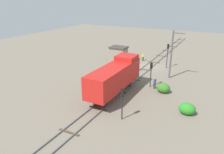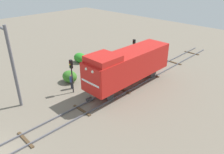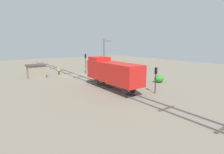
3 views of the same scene
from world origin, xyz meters
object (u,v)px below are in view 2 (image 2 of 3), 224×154
locomotive (128,64)px  worker_by_signal (71,80)px  traffic_signal_mid (71,70)px  catenary_mast (13,66)px  traffic_signal_far (134,48)px

locomotive → worker_by_signal: bearing=-132.6°
worker_by_signal → traffic_signal_mid: bearing=129.4°
locomotive → catenary_mast: bearing=-116.7°
worker_by_signal → catenary_mast: catenary_mast is taller
traffic_signal_mid → catenary_mast: catenary_mast is taller
locomotive → traffic_signal_far: size_ratio=3.15×
locomotive → traffic_signal_mid: locomotive is taller
traffic_signal_far → catenary_mast: size_ratio=0.47×
locomotive → catenary_mast: catenary_mast is taller
traffic_signal_mid → catenary_mast: 5.58m
traffic_signal_far → catenary_mast: (-1.46, -15.50, 1.60)m
locomotive → traffic_signal_mid: (-3.40, -4.99, -0.15)m
locomotive → worker_by_signal: locomotive is taller
traffic_signal_far → catenary_mast: catenary_mast is taller
locomotive → worker_by_signal: size_ratio=6.82×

